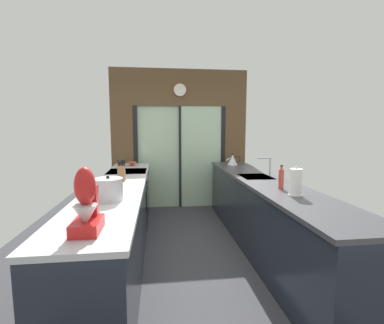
# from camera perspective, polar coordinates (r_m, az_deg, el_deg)

# --- Properties ---
(ground_plane) EXTENTS (5.04, 7.60, 0.02)m
(ground_plane) POSITION_cam_1_polar(r_m,az_deg,el_deg) (4.00, -0.23, -16.36)
(ground_plane) COLOR #38383D
(back_wall_unit) EXTENTS (2.64, 0.12, 2.70)m
(back_wall_unit) POSITION_cam_1_polar(r_m,az_deg,el_deg) (5.47, -2.50, 6.43)
(back_wall_unit) COLOR brown
(back_wall_unit) RESTS_ON ground_plane
(left_counter_run) EXTENTS (0.62, 3.80, 0.92)m
(left_counter_run) POSITION_cam_1_polar(r_m,az_deg,el_deg) (3.40, -15.01, -12.33)
(left_counter_run) COLOR #1E232D
(left_counter_run) RESTS_ON ground_plane
(right_counter_run) EXTENTS (0.62, 3.80, 0.92)m
(right_counter_run) POSITION_cam_1_polar(r_m,az_deg,el_deg) (3.78, 14.40, -10.37)
(right_counter_run) COLOR #1E232D
(right_counter_run) RESTS_ON ground_plane
(sink_faucet) EXTENTS (0.19, 0.02, 0.26)m
(sink_faucet) POSITION_cam_1_polar(r_m,az_deg,el_deg) (3.93, 15.35, -0.30)
(sink_faucet) COLOR #B7BABC
(sink_faucet) RESTS_ON right_counter_run
(oven_range) EXTENTS (0.60, 0.60, 0.92)m
(oven_range) POSITION_cam_1_polar(r_m,az_deg,el_deg) (4.47, -13.02, -7.72)
(oven_range) COLOR black
(oven_range) RESTS_ON ground_plane
(mixing_bowl_near) EXTENTS (0.15, 0.15, 0.07)m
(mixing_bowl_near) POSITION_cam_1_polar(r_m,az_deg,el_deg) (3.15, -15.24, -4.61)
(mixing_bowl_near) COLOR #514C47
(mixing_bowl_near) RESTS_ON left_counter_run
(mixing_bowl_far) EXTENTS (0.19, 0.19, 0.07)m
(mixing_bowl_far) POSITION_cam_1_polar(r_m,az_deg,el_deg) (4.94, -12.28, -0.36)
(mixing_bowl_far) COLOR #BC4C38
(mixing_bowl_far) RESTS_ON left_counter_run
(knife_block) EXTENTS (0.09, 0.14, 0.27)m
(knife_block) POSITION_cam_1_polar(r_m,az_deg,el_deg) (3.56, -14.31, -2.21)
(knife_block) COLOR brown
(knife_block) RESTS_ON left_counter_run
(stand_mixer) EXTENTS (0.17, 0.27, 0.42)m
(stand_mixer) POSITION_cam_1_polar(r_m,az_deg,el_deg) (1.89, -20.91, -8.71)
(stand_mixer) COLOR red
(stand_mixer) RESTS_ON left_counter_run
(stock_pot) EXTENTS (0.27, 0.27, 0.23)m
(stock_pot) POSITION_cam_1_polar(r_m,az_deg,el_deg) (2.64, -16.86, -5.42)
(stock_pot) COLOR #B7BABC
(stock_pot) RESTS_ON left_counter_run
(kettle) EXTENTS (0.27, 0.18, 0.21)m
(kettle) POSITION_cam_1_polar(r_m,az_deg,el_deg) (5.01, 8.37, 0.46)
(kettle) COLOR #B7BABC
(kettle) RESTS_ON right_counter_run
(soap_bottle) EXTENTS (0.06, 0.06, 0.26)m
(soap_bottle) POSITION_cam_1_polar(r_m,az_deg,el_deg) (3.16, 17.89, -3.28)
(soap_bottle) COLOR #B23D2D
(soap_bottle) RESTS_ON right_counter_run
(paper_towel_roll) EXTENTS (0.14, 0.14, 0.30)m
(paper_towel_roll) POSITION_cam_1_polar(r_m,az_deg,el_deg) (2.88, 20.55, -3.97)
(paper_towel_roll) COLOR #B7BABC
(paper_towel_roll) RESTS_ON right_counter_run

